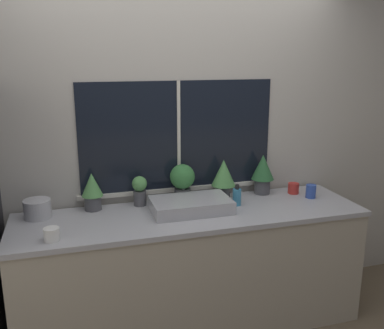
# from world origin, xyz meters

# --- Properties ---
(wall_back) EXTENTS (8.00, 0.09, 2.70)m
(wall_back) POSITION_xyz_m (0.00, 0.72, 1.35)
(wall_back) COLOR #BCB7AD
(wall_back) RESTS_ON ground_plane
(wall_right) EXTENTS (0.06, 7.00, 2.70)m
(wall_right) POSITION_xyz_m (2.27, 1.50, 1.35)
(wall_right) COLOR #BCB7AD
(wall_right) RESTS_ON ground_plane
(counter) EXTENTS (2.46, 0.68, 0.88)m
(counter) POSITION_xyz_m (0.00, 0.33, 0.44)
(counter) COLOR #B2A893
(counter) RESTS_ON ground_plane
(sink) EXTENTS (0.56, 0.39, 0.26)m
(sink) POSITION_xyz_m (-0.00, 0.36, 0.93)
(sink) COLOR #ADADB2
(sink) RESTS_ON counter
(potted_plant_far_left) EXTENTS (0.15, 0.15, 0.27)m
(potted_plant_far_left) POSITION_xyz_m (-0.66, 0.59, 1.03)
(potted_plant_far_left) COLOR #4C4C51
(potted_plant_far_left) RESTS_ON counter
(potted_plant_left) EXTENTS (0.11, 0.11, 0.22)m
(potted_plant_left) POSITION_xyz_m (-0.32, 0.59, 1.00)
(potted_plant_left) COLOR #4C4C51
(potted_plant_left) RESTS_ON counter
(potted_plant_center) EXTENTS (0.19, 0.19, 0.29)m
(potted_plant_center) POSITION_xyz_m (0.00, 0.59, 1.05)
(potted_plant_center) COLOR #4C4C51
(potted_plant_center) RESTS_ON counter
(potted_plant_right) EXTENTS (0.18, 0.18, 0.30)m
(potted_plant_right) POSITION_xyz_m (0.33, 0.59, 1.06)
(potted_plant_right) COLOR #4C4C51
(potted_plant_right) RESTS_ON counter
(potted_plant_far_right) EXTENTS (0.18, 0.18, 0.32)m
(potted_plant_far_right) POSITION_xyz_m (0.66, 0.59, 1.06)
(potted_plant_far_right) COLOR #4C4C51
(potted_plant_far_right) RESTS_ON counter
(soap_bottle) EXTENTS (0.06, 0.06, 0.16)m
(soap_bottle) POSITION_xyz_m (0.36, 0.38, 0.95)
(soap_bottle) COLOR teal
(soap_bottle) RESTS_ON counter
(mug_red) EXTENTS (0.09, 0.09, 0.08)m
(mug_red) POSITION_xyz_m (0.90, 0.51, 0.92)
(mug_red) COLOR #B72D28
(mug_red) RESTS_ON counter
(mug_white) EXTENTS (0.09, 0.09, 0.08)m
(mug_white) POSITION_xyz_m (-0.94, 0.11, 0.92)
(mug_white) COLOR white
(mug_white) RESTS_ON counter
(mug_blue) EXTENTS (0.08, 0.08, 0.10)m
(mug_blue) POSITION_xyz_m (0.98, 0.38, 0.93)
(mug_blue) COLOR #3351AD
(mug_blue) RESTS_ON counter
(kettle) EXTENTS (0.18, 0.18, 0.14)m
(kettle) POSITION_xyz_m (-1.04, 0.53, 0.95)
(kettle) COLOR #B2B2B7
(kettle) RESTS_ON counter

